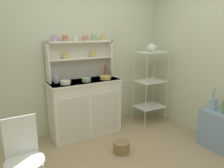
{
  "coord_description": "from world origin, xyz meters",
  "views": [
    {
      "loc": [
        -1.26,
        -1.64,
        1.62
      ],
      "look_at": [
        0.36,
        1.12,
        0.84
      ],
      "focal_mm": 34.37,
      "sensor_mm": 36.0,
      "label": 1
    }
  ],
  "objects_px": {
    "wire_chair": "(23,152)",
    "oil_bottle": "(224,107)",
    "jam_bottle": "(105,72)",
    "flower_vase": "(213,103)",
    "hutch_shelf_unit": "(80,57)",
    "cup_lilac_0": "(54,38)",
    "bakers_rack": "(150,80)",
    "side_shelf_blue": "(218,130)",
    "floor_basket": "(121,147)",
    "porcelain_teapot": "(152,48)",
    "utensil_jar": "(56,79)",
    "bowl_mixing_large": "(65,82)",
    "hutch_cabinet": "(85,107)"
  },
  "relations": [
    {
      "from": "bakers_rack",
      "to": "flower_vase",
      "type": "relative_size",
      "value": 3.97
    },
    {
      "from": "utensil_jar",
      "to": "porcelain_teapot",
      "type": "xyz_separation_m",
      "value": [
        1.62,
        -0.23,
        0.41
      ]
    },
    {
      "from": "jam_bottle",
      "to": "hutch_shelf_unit",
      "type": "bearing_deg",
      "value": 169.62
    },
    {
      "from": "porcelain_teapot",
      "to": "jam_bottle",
      "type": "bearing_deg",
      "value": 163.13
    },
    {
      "from": "porcelain_teapot",
      "to": "flower_vase",
      "type": "distance_m",
      "value": 1.33
    },
    {
      "from": "bakers_rack",
      "to": "flower_vase",
      "type": "distance_m",
      "value": 1.13
    },
    {
      "from": "hutch_shelf_unit",
      "to": "bakers_rack",
      "type": "bearing_deg",
      "value": -14.63
    },
    {
      "from": "cup_lilac_0",
      "to": "jam_bottle",
      "type": "height_order",
      "value": "cup_lilac_0"
    },
    {
      "from": "side_shelf_blue",
      "to": "jam_bottle",
      "type": "height_order",
      "value": "jam_bottle"
    },
    {
      "from": "side_shelf_blue",
      "to": "wire_chair",
      "type": "bearing_deg",
      "value": 172.23
    },
    {
      "from": "wire_chair",
      "to": "floor_basket",
      "type": "relative_size",
      "value": 3.81
    },
    {
      "from": "wire_chair",
      "to": "flower_vase",
      "type": "distance_m",
      "value": 2.52
    },
    {
      "from": "porcelain_teapot",
      "to": "utensil_jar",
      "type": "bearing_deg",
      "value": 171.98
    },
    {
      "from": "jam_bottle",
      "to": "flower_vase",
      "type": "bearing_deg",
      "value": -52.95
    },
    {
      "from": "hutch_cabinet",
      "to": "oil_bottle",
      "type": "relative_size",
      "value": 4.98
    },
    {
      "from": "hutch_shelf_unit",
      "to": "bakers_rack",
      "type": "relative_size",
      "value": 0.82
    },
    {
      "from": "floor_basket",
      "to": "porcelain_teapot",
      "type": "distance_m",
      "value": 1.75
    },
    {
      "from": "side_shelf_blue",
      "to": "oil_bottle",
      "type": "bearing_deg",
      "value": -90.0
    },
    {
      "from": "flower_vase",
      "to": "floor_basket",
      "type": "bearing_deg",
      "value": 159.64
    },
    {
      "from": "bakers_rack",
      "to": "wire_chair",
      "type": "xyz_separation_m",
      "value": [
        -2.28,
        -0.88,
        -0.28
      ]
    },
    {
      "from": "hutch_shelf_unit",
      "to": "bowl_mixing_large",
      "type": "bearing_deg",
      "value": -144.42
    },
    {
      "from": "hutch_shelf_unit",
      "to": "floor_basket",
      "type": "relative_size",
      "value": 4.73
    },
    {
      "from": "wire_chair",
      "to": "oil_bottle",
      "type": "distance_m",
      "value": 2.54
    },
    {
      "from": "jam_bottle",
      "to": "flower_vase",
      "type": "distance_m",
      "value": 1.71
    },
    {
      "from": "wire_chair",
      "to": "oil_bottle",
      "type": "xyz_separation_m",
      "value": [
        2.51,
        -0.39,
        0.11
      ]
    },
    {
      "from": "bakers_rack",
      "to": "wire_chair",
      "type": "height_order",
      "value": "bakers_rack"
    },
    {
      "from": "bowl_mixing_large",
      "to": "porcelain_teapot",
      "type": "bearing_deg",
      "value": -2.89
    },
    {
      "from": "oil_bottle",
      "to": "side_shelf_blue",
      "type": "bearing_deg",
      "value": 90.0
    },
    {
      "from": "utensil_jar",
      "to": "flower_vase",
      "type": "xyz_separation_m",
      "value": [
        1.85,
        -1.33,
        -0.31
      ]
    },
    {
      "from": "hutch_shelf_unit",
      "to": "flower_vase",
      "type": "distance_m",
      "value": 2.1
    },
    {
      "from": "floor_basket",
      "to": "flower_vase",
      "type": "xyz_separation_m",
      "value": [
        1.24,
        -0.46,
        0.56
      ]
    },
    {
      "from": "floor_basket",
      "to": "bakers_rack",
      "type": "bearing_deg",
      "value": 32.07
    },
    {
      "from": "bakers_rack",
      "to": "oil_bottle",
      "type": "xyz_separation_m",
      "value": [
        0.23,
        -1.27,
        -0.16
      ]
    },
    {
      "from": "bakers_rack",
      "to": "wire_chair",
      "type": "relative_size",
      "value": 1.51
    },
    {
      "from": "hutch_shelf_unit",
      "to": "side_shelf_blue",
      "type": "relative_size",
      "value": 1.96
    },
    {
      "from": "flower_vase",
      "to": "side_shelf_blue",
      "type": "bearing_deg",
      "value": -90.08
    },
    {
      "from": "hutch_shelf_unit",
      "to": "wire_chair",
      "type": "distance_m",
      "value": 1.76
    },
    {
      "from": "wire_chair",
      "to": "porcelain_teapot",
      "type": "xyz_separation_m",
      "value": [
        2.28,
        0.88,
        0.84
      ]
    },
    {
      "from": "hutch_cabinet",
      "to": "flower_vase",
      "type": "relative_size",
      "value": 3.49
    },
    {
      "from": "wire_chair",
      "to": "cup_lilac_0",
      "type": "bearing_deg",
      "value": 41.84
    },
    {
      "from": "utensil_jar",
      "to": "wire_chair",
      "type": "bearing_deg",
      "value": -120.99
    },
    {
      "from": "side_shelf_blue",
      "to": "flower_vase",
      "type": "height_order",
      "value": "flower_vase"
    },
    {
      "from": "jam_bottle",
      "to": "porcelain_teapot",
      "type": "height_order",
      "value": "porcelain_teapot"
    },
    {
      "from": "side_shelf_blue",
      "to": "wire_chair",
      "type": "height_order",
      "value": "wire_chair"
    },
    {
      "from": "cup_lilac_0",
      "to": "utensil_jar",
      "type": "bearing_deg",
      "value": -118.68
    },
    {
      "from": "porcelain_teapot",
      "to": "hutch_shelf_unit",
      "type": "bearing_deg",
      "value": 165.35
    },
    {
      "from": "hutch_shelf_unit",
      "to": "jam_bottle",
      "type": "xyz_separation_m",
      "value": [
        0.42,
        -0.08,
        -0.27
      ]
    },
    {
      "from": "cup_lilac_0",
      "to": "utensil_jar",
      "type": "xyz_separation_m",
      "value": [
        -0.02,
        -0.05,
        -0.59
      ]
    },
    {
      "from": "wire_chair",
      "to": "cup_lilac_0",
      "type": "relative_size",
      "value": 9.27
    },
    {
      "from": "jam_bottle",
      "to": "flower_vase",
      "type": "height_order",
      "value": "jam_bottle"
    }
  ]
}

